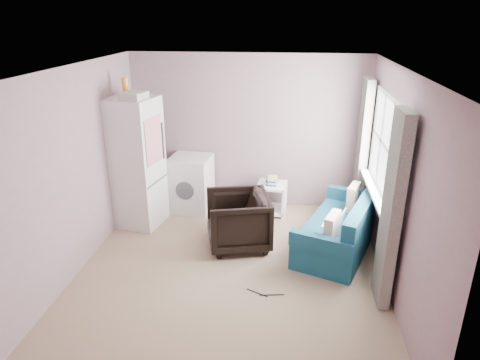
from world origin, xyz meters
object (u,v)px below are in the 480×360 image
Objects in this scene: sofa at (342,229)px; side_table at (272,196)px; washing_machine at (191,182)px; armchair at (238,218)px; fridge at (136,162)px.

side_table is at bearing 155.70° from sofa.
side_table is (1.33, 0.00, -0.18)m from washing_machine.
washing_machine reaches higher than armchair.
fridge is at bearing -167.60° from sofa.
side_table is 0.32× the size of sofa.
washing_machine is (0.68, 0.57, -0.52)m from fridge.
armchair is 1.19m from side_table.
fridge is 3.54× the size of side_table.
washing_machine is at bearing 50.30° from fridge.
fridge is at bearing -122.74° from armchair.
side_table is (2.01, 0.58, -0.70)m from fridge.
armchair is 0.44× the size of sofa.
fridge reaches higher than armchair.
washing_machine is 1.44× the size of side_table.
side_table is 1.44m from sofa.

